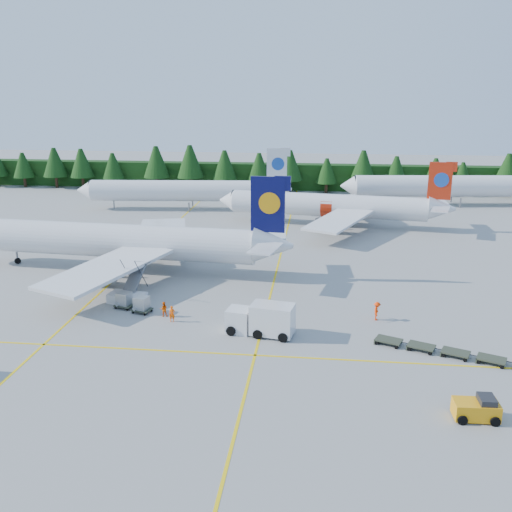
# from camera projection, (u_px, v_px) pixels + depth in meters

# --- Properties ---
(ground) EXTENTS (320.00, 320.00, 0.00)m
(ground) POSITION_uv_depth(u_px,v_px,m) (203.00, 326.00, 57.73)
(ground) COLOR #9C9C97
(ground) RESTS_ON ground
(taxi_stripe_a) EXTENTS (0.25, 120.00, 0.01)m
(taxi_stripe_a) POSITION_uv_depth(u_px,v_px,m) (132.00, 263.00, 78.29)
(taxi_stripe_a) COLOR yellow
(taxi_stripe_a) RESTS_ON ground
(taxi_stripe_b) EXTENTS (0.25, 120.00, 0.01)m
(taxi_stripe_b) POSITION_uv_depth(u_px,v_px,m) (277.00, 268.00, 76.13)
(taxi_stripe_b) COLOR yellow
(taxi_stripe_b) RESTS_ON ground
(taxi_stripe_cross) EXTENTS (80.00, 0.25, 0.01)m
(taxi_stripe_cross) POSITION_uv_depth(u_px,v_px,m) (190.00, 352.00, 52.01)
(taxi_stripe_cross) COLOR yellow
(taxi_stripe_cross) RESTS_ON ground
(treeline_hedge) EXTENTS (220.00, 4.00, 6.00)m
(treeline_hedge) POSITION_uv_depth(u_px,v_px,m) (272.00, 176.00, 135.00)
(treeline_hedge) COLOR black
(treeline_hedge) RESTS_ON ground
(airliner_navy) EXTENTS (44.51, 36.52, 12.94)m
(airliner_navy) POSITION_uv_depth(u_px,v_px,m) (108.00, 241.00, 74.65)
(airliner_navy) COLOR silver
(airliner_navy) RESTS_ON ground
(airliner_red) EXTENTS (39.70, 32.46, 11.58)m
(airliner_red) POSITION_uv_depth(u_px,v_px,m) (324.00, 205.00, 99.15)
(airliner_red) COLOR silver
(airliner_red) RESTS_ON ground
(airliner_far_left) EXTENTS (41.36, 7.40, 12.03)m
(airliner_far_left) POSITION_uv_depth(u_px,v_px,m) (174.00, 190.00, 112.08)
(airliner_far_left) COLOR silver
(airliner_far_left) RESTS_ON ground
(airliner_far_right) EXTENTS (43.87, 8.56, 12.77)m
(airliner_far_right) POSITION_uv_depth(u_px,v_px,m) (440.00, 186.00, 116.00)
(airliner_far_right) COLOR silver
(airliner_far_right) RESTS_ON ground
(airstairs) EXTENTS (4.40, 5.97, 3.70)m
(airstairs) POSITION_uv_depth(u_px,v_px,m) (129.00, 295.00, 64.08)
(airstairs) COLOR silver
(airstairs) RESTS_ON ground
(service_truck) EXTENTS (6.88, 3.48, 3.17)m
(service_truck) POSITION_uv_depth(u_px,v_px,m) (261.00, 319.00, 55.39)
(service_truck) COLOR white
(service_truck) RESTS_ON ground
(baggage_tug) EXTENTS (3.24, 1.81, 1.70)m
(baggage_tug) POSITION_uv_depth(u_px,v_px,m) (477.00, 408.00, 41.30)
(baggage_tug) COLOR orange
(baggage_tug) RESTS_ON ground
(dolly_train) EXTENTS (14.15, 6.20, 0.14)m
(dolly_train) POSITION_uv_depth(u_px,v_px,m) (456.00, 352.00, 50.98)
(dolly_train) COLOR #333829
(dolly_train) RESTS_ON ground
(uld_pair) EXTENTS (4.57, 3.03, 1.51)m
(uld_pair) POSITION_uv_depth(u_px,v_px,m) (133.00, 301.00, 61.47)
(uld_pair) COLOR #333829
(uld_pair) RESTS_ON ground
(crew_a) EXTENTS (0.66, 0.48, 1.69)m
(crew_a) POSITION_uv_depth(u_px,v_px,m) (172.00, 314.00, 58.52)
(crew_a) COLOR #FF5205
(crew_a) RESTS_ON ground
(crew_b) EXTENTS (0.93, 0.81, 1.62)m
(crew_b) POSITION_uv_depth(u_px,v_px,m) (164.00, 309.00, 59.92)
(crew_b) COLOR #EE5205
(crew_b) RESTS_ON ground
(crew_c) EXTENTS (0.68, 0.89, 1.97)m
(crew_c) POSITION_uv_depth(u_px,v_px,m) (377.00, 311.00, 58.92)
(crew_c) COLOR #FF3505
(crew_c) RESTS_ON ground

